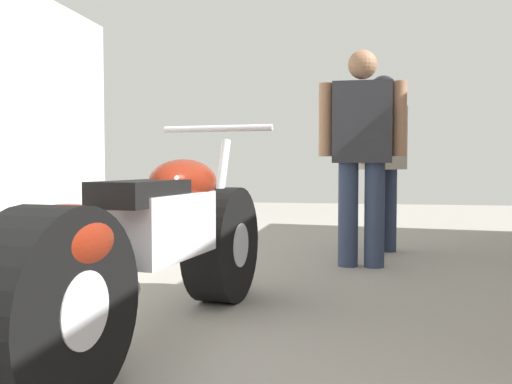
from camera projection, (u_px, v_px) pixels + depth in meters
name	position (u px, v px, depth m)	size (l,w,h in m)	color
ground_plane	(224.00, 299.00, 3.36)	(17.34, 17.34, 0.00)	gray
motorcycle_maroon_cruiser	(158.00, 249.00, 2.51)	(0.68, 2.23, 1.04)	black
mechanic_in_blue	(362.00, 145.00, 4.38)	(0.69, 0.25, 1.72)	#2D3851
mechanic_with_helmet	(383.00, 147.00, 5.11)	(0.51, 0.54, 1.64)	#2D3851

